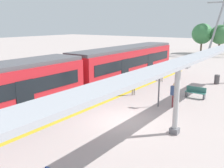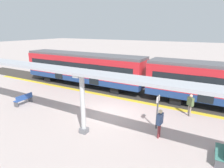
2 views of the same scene
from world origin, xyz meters
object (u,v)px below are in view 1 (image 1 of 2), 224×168
(train_far_carriage, at_px, (127,64))
(passenger_waiting_near_edge, at_px, (134,83))
(bench_mid_platform, at_px, (196,92))
(canopy_pillar_second, at_px, (176,100))
(trash_bin, at_px, (217,79))
(passenger_by_the_benches, at_px, (174,92))
(platform_info_sign, at_px, (159,88))

(train_far_carriage, distance_m, passenger_waiting_near_edge, 4.23)
(bench_mid_platform, bearing_deg, canopy_pillar_second, -80.83)
(trash_bin, bearing_deg, passenger_by_the_benches, -94.43)
(bench_mid_platform, distance_m, trash_bin, 5.83)
(train_far_carriage, xyz_separation_m, passenger_waiting_near_edge, (2.65, -3.20, -0.82))
(trash_bin, height_order, passenger_by_the_benches, passenger_by_the_benches)
(trash_bin, distance_m, passenger_by_the_benches, 9.00)
(train_far_carriage, height_order, platform_info_sign, train_far_carriage)
(canopy_pillar_second, distance_m, bench_mid_platform, 7.39)
(bench_mid_platform, bearing_deg, passenger_by_the_benches, -99.17)
(passenger_by_the_benches, bearing_deg, trash_bin, 85.57)
(bench_mid_platform, xyz_separation_m, trash_bin, (0.19, 5.83, -0.01))
(canopy_pillar_second, bearing_deg, platform_info_sign, 125.79)
(canopy_pillar_second, distance_m, platform_info_sign, 4.48)
(bench_mid_platform, distance_m, passenger_waiting_near_edge, 4.81)
(bench_mid_platform, bearing_deg, trash_bin, 88.14)
(bench_mid_platform, height_order, passenger_by_the_benches, passenger_by_the_benches)
(bench_mid_platform, bearing_deg, train_far_carriage, 170.59)
(trash_bin, xyz_separation_m, passenger_waiting_near_edge, (-4.51, -7.87, 0.59))
(bench_mid_platform, bearing_deg, platform_info_sign, -112.13)
(bench_mid_platform, relative_size, trash_bin, 1.76)
(bench_mid_platform, xyz_separation_m, passenger_waiting_near_edge, (-4.32, -2.04, 0.57))
(platform_info_sign, distance_m, passenger_waiting_near_edge, 3.26)
(train_far_carriage, relative_size, trash_bin, 16.36)
(bench_mid_platform, distance_m, passenger_by_the_benches, 3.23)
(passenger_waiting_near_edge, bearing_deg, bench_mid_platform, 25.31)
(canopy_pillar_second, relative_size, platform_info_sign, 1.64)
(bench_mid_platform, bearing_deg, passenger_waiting_near_edge, -154.69)
(trash_bin, bearing_deg, train_far_carriage, -146.85)
(train_far_carriage, relative_size, passenger_waiting_near_edge, 8.64)
(train_far_carriage, distance_m, bench_mid_platform, 7.20)
(canopy_pillar_second, height_order, trash_bin, canopy_pillar_second)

